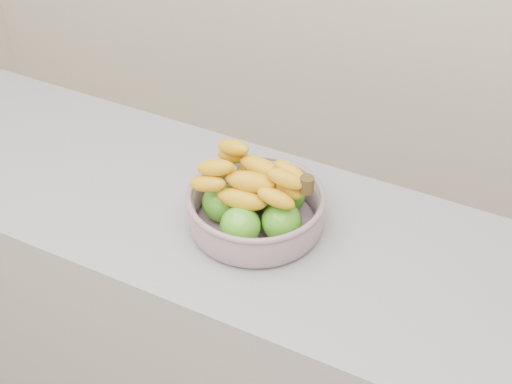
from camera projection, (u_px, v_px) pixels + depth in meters
counter at (232, 338)px, 2.00m from camera, size 2.00×0.60×0.90m
fruit_bowl at (256, 205)px, 1.65m from camera, size 0.32×0.32×0.18m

